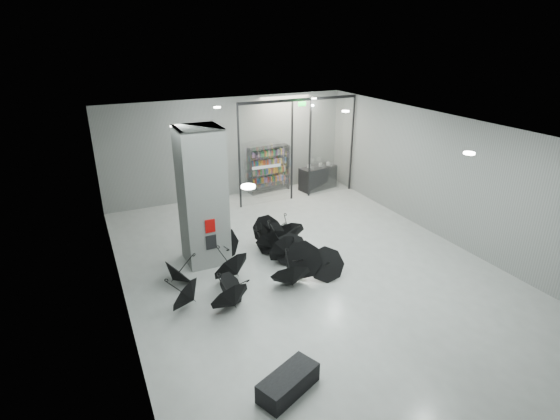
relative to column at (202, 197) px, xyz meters
name	(u,v)px	position (x,y,z in m)	size (l,w,h in m)	color
room	(315,177)	(2.50, -2.00, 0.84)	(14.00, 14.02, 4.01)	gray
column	(202,197)	(0.00, 0.00, 0.00)	(1.20, 1.20, 4.00)	slate
fire_cabinet	(210,226)	(0.00, -0.62, -0.65)	(0.28, 0.04, 0.38)	#A50A07
info_panel	(211,242)	(0.00, -0.62, -1.15)	(0.30, 0.03, 0.42)	black
exit_sign	(302,104)	(4.90, 3.30, 1.82)	(0.30, 0.06, 0.15)	#0CE533
glass_partition	(299,146)	(4.89, 3.50, 0.18)	(5.06, 0.08, 4.00)	silver
bench	(288,383)	(-0.08, -5.71, -1.80)	(1.26, 0.54, 0.41)	black
bookshelf	(269,169)	(4.14, 4.75, -1.03)	(1.76, 0.35, 1.94)	black
shop_counter	(318,178)	(6.18, 4.13, -1.51)	(1.64, 0.66, 0.98)	black
umbrella_cluster	(264,258)	(1.34, -1.22, -1.68)	(5.18, 4.53, 1.34)	black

